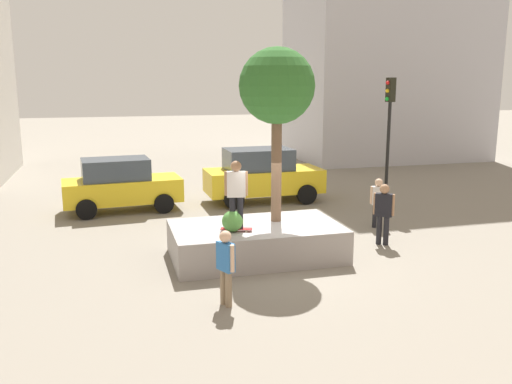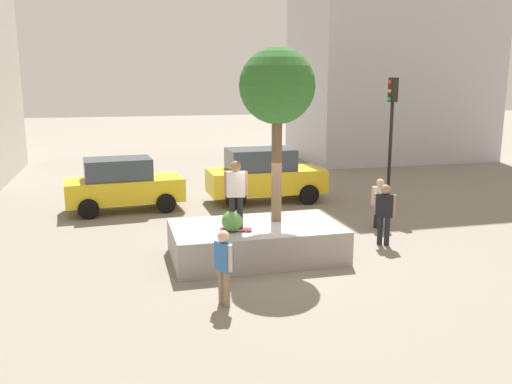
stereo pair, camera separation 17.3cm
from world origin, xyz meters
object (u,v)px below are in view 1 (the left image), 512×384
(plaza_tree, at_px, (277,88))
(pedestrian_crossing, at_px, (384,210))
(skateboard, at_px, (236,229))
(traffic_light_corner, at_px, (389,121))
(taxi_cab, at_px, (121,185))
(sedan_parked, at_px, (262,175))
(passerby_with_bag, at_px, (378,199))
(bystander_watching, at_px, (226,263))
(planter_ledge, at_px, (256,241))
(skateboarder, at_px, (236,190))

(plaza_tree, bearing_deg, pedestrian_crossing, -2.52)
(skateboard, relative_size, pedestrian_crossing, 0.47)
(plaza_tree, xyz_separation_m, traffic_light_corner, (5.43, 3.91, -1.23))
(taxi_cab, relative_size, pedestrian_crossing, 2.40)
(sedan_parked, bearing_deg, pedestrian_crossing, -74.11)
(taxi_cab, distance_m, pedestrian_crossing, 9.45)
(plaza_tree, distance_m, sedan_parked, 7.21)
(skateboard, relative_size, taxi_cab, 0.19)
(plaza_tree, bearing_deg, skateboard, -150.09)
(plaza_tree, distance_m, taxi_cab, 8.02)
(taxi_cab, height_order, passerby_with_bag, taxi_cab)
(bystander_watching, bearing_deg, taxi_cab, 101.68)
(skateboard, distance_m, bystander_watching, 2.57)
(traffic_light_corner, height_order, passerby_with_bag, traffic_light_corner)
(plaza_tree, bearing_deg, planter_ledge, -153.95)
(pedestrian_crossing, relative_size, passerby_with_bag, 1.11)
(taxi_cab, distance_m, passerby_with_bag, 9.05)
(bystander_watching, bearing_deg, passerby_with_bag, 38.55)
(planter_ledge, height_order, plaza_tree, plaza_tree)
(plaza_tree, height_order, skateboard, plaza_tree)
(planter_ledge, distance_m, taxi_cab, 7.19)
(pedestrian_crossing, bearing_deg, passerby_with_bag, 67.03)
(plaza_tree, xyz_separation_m, skateboard, (-1.28, -0.74, -3.50))
(skateboard, relative_size, passerby_with_bag, 0.52)
(pedestrian_crossing, height_order, passerby_with_bag, pedestrian_crossing)
(taxi_cab, distance_m, sedan_parked, 5.35)
(sedan_parked, bearing_deg, planter_ledge, -107.13)
(skateboarder, xyz_separation_m, taxi_cab, (-2.70, 6.77, -0.99))
(skateboard, distance_m, traffic_light_corner, 8.47)
(plaza_tree, xyz_separation_m, pedestrian_crossing, (3.17, -0.14, -3.43))
(skateboarder, distance_m, bystander_watching, 2.77)
(taxi_cab, height_order, pedestrian_crossing, taxi_cab)
(planter_ledge, height_order, taxi_cab, taxi_cab)
(pedestrian_crossing, xyz_separation_m, passerby_with_bag, (0.73, 1.72, -0.10))
(taxi_cab, relative_size, passerby_with_bag, 2.66)
(plaza_tree, distance_m, bystander_watching, 5.17)
(skateboard, height_order, pedestrian_crossing, pedestrian_crossing)
(skateboarder, distance_m, taxi_cab, 7.36)
(traffic_light_corner, bearing_deg, planter_ledge, -145.20)
(sedan_parked, xyz_separation_m, traffic_light_corner, (4.07, -2.30, 2.17))
(pedestrian_crossing, relative_size, bystander_watching, 1.09)
(skateboard, height_order, traffic_light_corner, traffic_light_corner)
(plaza_tree, relative_size, sedan_parked, 1.03)
(passerby_with_bag, bearing_deg, bystander_watching, -141.45)
(taxi_cab, relative_size, bystander_watching, 2.62)
(skateboarder, xyz_separation_m, pedestrian_crossing, (4.45, 0.60, -0.94))
(planter_ledge, bearing_deg, pedestrian_crossing, 2.68)
(planter_ledge, distance_m, plaza_tree, 4.07)
(planter_ledge, bearing_deg, plaza_tree, 26.05)
(plaza_tree, relative_size, skateboarder, 2.66)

